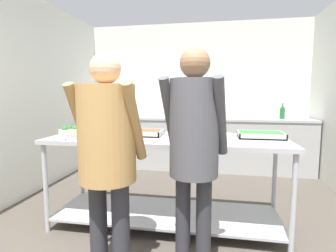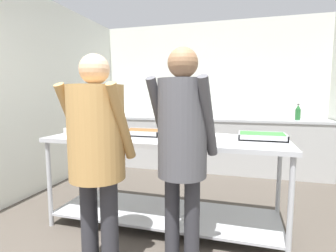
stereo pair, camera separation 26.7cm
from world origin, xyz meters
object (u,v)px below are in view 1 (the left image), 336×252
serving_tray_roast (260,135)px  guest_serving_left (194,138)px  broccoli_bowl (70,132)px  guest_serving_right (107,145)px  sauce_pan (183,135)px  plate_stack (222,138)px  serving_tray_greens (143,133)px  serving_tray_vegetables (92,136)px  water_bottle (282,112)px

serving_tray_roast → guest_serving_left: (-0.59, -0.82, 0.08)m
broccoli_bowl → guest_serving_right: 1.10m
sauce_pan → guest_serving_right: bearing=-118.7°
broccoli_bowl → plate_stack: (1.55, -0.16, -0.00)m
serving_tray_greens → sauce_pan: 0.45m
broccoli_bowl → serving_tray_vegetables: bearing=-25.3°
serving_tray_roast → water_bottle: water_bottle is taller
serving_tray_roast → guest_serving_right: size_ratio=0.27×
serving_tray_roast → guest_serving_right: 1.53m
plate_stack → serving_tray_greens: bearing=160.6°
plate_stack → guest_serving_right: size_ratio=0.17×
plate_stack → serving_tray_roast: (0.38, 0.34, -0.01)m
plate_stack → guest_serving_left: bearing=-113.0°
serving_tray_greens → guest_serving_right: size_ratio=0.26×
broccoli_bowl → sauce_pan: bearing=-0.4°
serving_tray_greens → plate_stack: (0.80, -0.28, 0.01)m
sauce_pan → serving_tray_roast: size_ratio=0.91×
sauce_pan → guest_serving_right: (-0.43, -0.79, 0.04)m
plate_stack → guest_serving_left: size_ratio=0.16×
broccoli_bowl → serving_tray_roast: size_ratio=0.50×
plate_stack → guest_serving_right: 1.01m
guest_serving_left → water_bottle: bearing=65.9°
serving_tray_greens → serving_tray_roast: same height
sauce_pan → guest_serving_left: size_ratio=0.24×
serving_tray_vegetables → serving_tray_greens: bearing=32.8°
serving_tray_greens → serving_tray_roast: size_ratio=0.96×
sauce_pan → plate_stack: bearing=-23.1°
serving_tray_greens → guest_serving_left: guest_serving_left is taller
serving_tray_greens → sauce_pan: size_ratio=1.06×
plate_stack → water_bottle: size_ratio=1.04×
broccoli_bowl → serving_tray_vegetables: (0.33, -0.15, -0.01)m
serving_tray_greens → water_bottle: 2.74m
plate_stack → guest_serving_left: guest_serving_left is taller
guest_serving_right → serving_tray_roast: bearing=39.8°
broccoli_bowl → serving_tray_vegetables: 0.36m
water_bottle → broccoli_bowl: bearing=-140.4°
guest_serving_left → broccoli_bowl: bearing=154.5°
serving_tray_vegetables → serving_tray_greens: same height
serving_tray_vegetables → guest_serving_left: bearing=-25.6°
broccoli_bowl → serving_tray_roast: 1.94m
guest_serving_right → water_bottle: size_ratio=6.25×
sauce_pan → water_bottle: (1.40, 2.15, 0.11)m
plate_stack → serving_tray_roast: plate_stack is taller
serving_tray_vegetables → serving_tray_greens: (0.42, 0.27, -0.00)m
sauce_pan → guest_serving_left: guest_serving_left is taller
serving_tray_vegetables → serving_tray_roast: size_ratio=0.87×
serving_tray_greens → plate_stack: size_ratio=1.55×
serving_tray_roast → guest_serving_left: bearing=-125.4°
serving_tray_vegetables → water_bottle: water_bottle is taller
serving_tray_greens → guest_serving_right: (0.01, -0.92, 0.04)m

